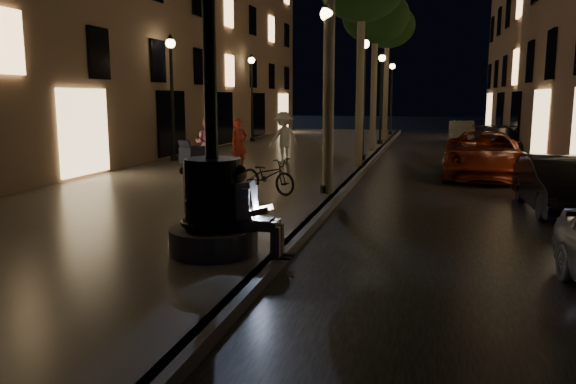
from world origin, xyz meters
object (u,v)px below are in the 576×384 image
(seated_man_laptop, at_px, (250,209))
(lamp_curb_b, at_px, (364,82))
(stroller, at_px, (193,155))
(bicycle, at_px, (268,175))
(pedestrian_white, at_px, (284,138))
(lamp_left_c, at_px, (252,86))
(tree_far, at_px, (388,27))
(lamp_curb_c, at_px, (381,86))
(fountain_lamppost, at_px, (213,190))
(tree_third, at_px, (376,18))
(car_second, at_px, (559,185))
(pedestrian_red, at_px, (239,144))
(car_fifth, at_px, (461,132))
(car_rear, at_px, (498,142))
(pedestrian_pink, at_px, (207,143))
(lamp_curb_d, at_px, (392,88))
(lamp_curb_a, at_px, (327,73))
(car_third, at_px, (483,155))
(lamp_left_b, at_px, (172,81))

(seated_man_laptop, bearing_deg, lamp_curb_b, 89.65)
(stroller, distance_m, bicycle, 4.61)
(pedestrian_white, bearing_deg, bicycle, 55.84)
(seated_man_laptop, xyz_separation_m, bicycle, (-1.34, 5.55, -0.28))
(lamp_left_c, height_order, pedestrian_white, lamp_left_c)
(tree_far, xyz_separation_m, lamp_curb_c, (-0.08, -2.00, -3.20))
(fountain_lamppost, distance_m, tree_third, 18.68)
(car_second, relative_size, bicycle, 2.22)
(seated_man_laptop, relative_size, pedestrian_red, 0.82)
(tree_third, xyz_separation_m, car_fifth, (4.30, 7.64, -5.49))
(seated_man_laptop, distance_m, car_rear, 19.28)
(lamp_left_c, xyz_separation_m, pedestrian_pink, (2.34, -12.29, -2.13))
(fountain_lamppost, relative_size, bicycle, 2.94)
(lamp_curb_c, bearing_deg, lamp_curb_b, -90.00)
(tree_third, relative_size, pedestrian_white, 3.77)
(lamp_curb_d, xyz_separation_m, bicycle, (-1.42, -24.45, -2.57))
(lamp_curb_d, bearing_deg, pedestrian_pink, -103.21)
(tree_third, distance_m, lamp_curb_d, 12.35)
(tree_third, height_order, car_second, tree_third)
(tree_third, xyz_separation_m, bicycle, (-1.42, -12.45, -5.47))
(fountain_lamppost, relative_size, lamp_curb_d, 1.08)
(lamp_curb_c, height_order, stroller, lamp_curb_c)
(seated_man_laptop, distance_m, car_fifth, 26.01)
(seated_man_laptop, xyz_separation_m, pedestrian_pink, (-4.68, 9.71, 0.16))
(stroller, bearing_deg, car_second, 1.91)
(lamp_curb_a, relative_size, car_rear, 1.03)
(lamp_curb_c, relative_size, car_rear, 1.03)
(lamp_curb_a, xyz_separation_m, car_second, (5.50, -0.17, -2.59))
(fountain_lamppost, bearing_deg, lamp_left_c, 106.22)
(lamp_left_c, distance_m, pedestrian_red, 12.65)
(car_rear, bearing_deg, bicycle, -121.84)
(lamp_curb_c, relative_size, stroller, 3.97)
(fountain_lamppost, bearing_deg, pedestrian_white, 99.38)
(car_third, bearing_deg, pedestrian_pink, -167.33)
(fountain_lamppost, xyz_separation_m, car_second, (6.20, 5.83, -0.56))
(bicycle, bearing_deg, lamp_left_c, 43.98)
(car_second, bearing_deg, lamp_curb_d, 99.94)
(seated_man_laptop, bearing_deg, pedestrian_red, 109.97)
(lamp_left_b, bearing_deg, tree_third, 40.20)
(fountain_lamppost, height_order, lamp_left_b, fountain_lamppost)
(lamp_curb_d, relative_size, car_third, 0.88)
(seated_man_laptop, xyz_separation_m, lamp_curb_b, (0.09, 14.00, 2.30))
(lamp_left_b, xyz_separation_m, car_third, (11.40, -0.63, -2.48))
(fountain_lamppost, height_order, pedestrian_red, fountain_lamppost)
(pedestrian_pink, bearing_deg, lamp_curb_c, -113.09)
(car_third, bearing_deg, lamp_left_b, 179.13)
(tree_far, height_order, lamp_curb_a, tree_far)
(lamp_left_b, relative_size, car_rear, 1.03)
(tree_third, xyz_separation_m, lamp_left_c, (-7.10, 4.00, -2.90))
(car_rear, bearing_deg, lamp_curb_c, 143.54)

